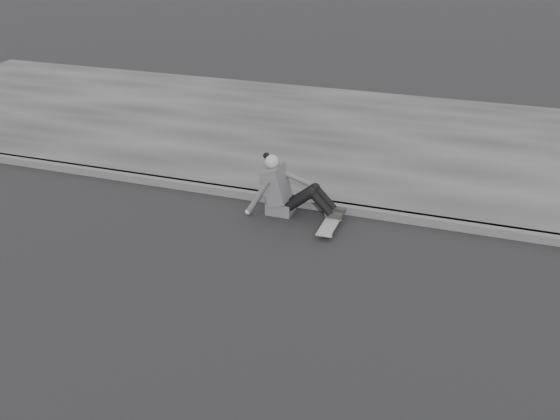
# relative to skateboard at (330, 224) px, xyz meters

# --- Properties ---
(ground) EXTENTS (80.00, 80.00, 0.00)m
(ground) POSITION_rel_skateboard_xyz_m (1.12, -2.03, -0.07)
(ground) COLOR black
(ground) RESTS_ON ground
(curb) EXTENTS (24.00, 0.16, 0.12)m
(curb) POSITION_rel_skateboard_xyz_m (1.12, 0.55, -0.01)
(curb) COLOR #4C4C4C
(curb) RESTS_ON ground
(sidewalk) EXTENTS (24.00, 6.00, 0.12)m
(sidewalk) POSITION_rel_skateboard_xyz_m (1.12, 3.57, -0.01)
(sidewalk) COLOR #393939
(sidewalk) RESTS_ON ground
(skateboard) EXTENTS (0.20, 0.78, 0.09)m
(skateboard) POSITION_rel_skateboard_xyz_m (0.00, 0.00, 0.00)
(skateboard) COLOR #979792
(skateboard) RESTS_ON ground
(seated_woman) EXTENTS (1.38, 0.46, 0.88)m
(seated_woman) POSITION_rel_skateboard_xyz_m (-0.73, 0.25, 0.29)
(seated_woman) COLOR #4A4A4C
(seated_woman) RESTS_ON ground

